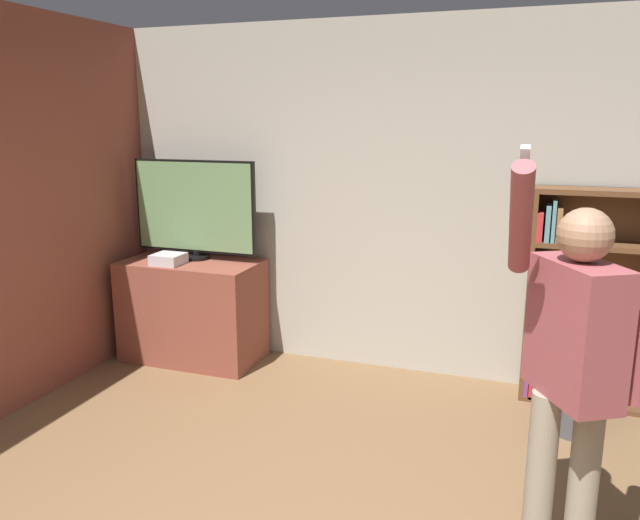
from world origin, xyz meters
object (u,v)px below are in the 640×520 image
at_px(game_console, 168,259).
at_px(waste_bin, 576,403).
at_px(person, 573,356).
at_px(television, 195,209).
at_px(bookshelf, 581,300).

distance_m(game_console, waste_bin, 3.15).
bearing_deg(person, game_console, -146.97).
xyz_separation_m(game_console, waste_bin, (3.07, -0.17, -0.67)).
xyz_separation_m(game_console, person, (2.94, -1.45, 0.11)).
distance_m(game_console, person, 3.28).
height_order(television, bookshelf, television).
relative_size(television, person, 0.57).
distance_m(bookshelf, waste_bin, 0.74).
bearing_deg(bookshelf, person, -94.33).
height_order(bookshelf, waste_bin, bookshelf).
distance_m(bookshelf, person, 1.81).
height_order(game_console, person, person).
bearing_deg(waste_bin, television, 172.02).
distance_m(television, bookshelf, 3.01).
bearing_deg(bookshelf, waste_bin, -90.92).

